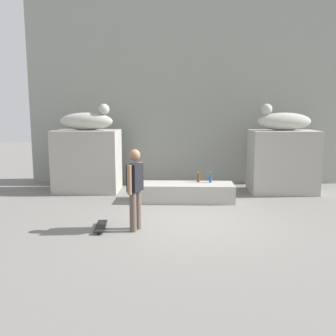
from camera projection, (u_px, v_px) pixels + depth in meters
name	position (u px, v px, depth m)	size (l,w,h in m)	color
ground_plane	(186.00, 220.00, 8.24)	(40.00, 40.00, 0.00)	slate
facade_wall	(184.00, 81.00, 12.28)	(10.31, 0.60, 6.77)	gray
pedestal_left	(88.00, 161.00, 11.11)	(1.90, 1.25, 1.85)	#A39E93
pedestal_right	(282.00, 162.00, 10.95)	(1.90, 1.25, 1.85)	#A39E93
statue_reclining_left	(87.00, 121.00, 10.91)	(1.63, 0.67, 0.78)	#ACB09F
statue_reclining_right	(283.00, 121.00, 10.76)	(1.65, 0.73, 0.78)	#ACB09F
ledge_block	(185.00, 192.00, 9.95)	(2.62, 0.85, 0.48)	#A39E93
skater	(135.00, 186.00, 7.43)	(0.32, 0.51, 1.67)	brown
skateboard	(101.00, 226.00, 7.62)	(0.28, 0.82, 0.08)	black
bottle_blue	(210.00, 178.00, 10.04)	(0.07, 0.07, 0.29)	#194C99
bottle_brown	(198.00, 178.00, 10.10)	(0.08, 0.08, 0.28)	#593314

